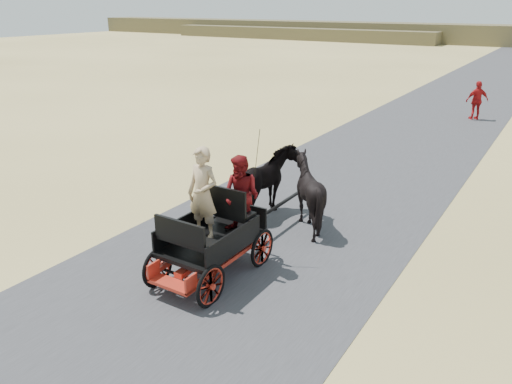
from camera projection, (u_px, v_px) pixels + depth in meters
The scene contains 9 objects.
ground at pixel (266, 241), 11.13m from camera, with size 140.00×140.00×0.00m, color tan.
road at pixel (266, 240), 11.13m from camera, with size 6.00×140.00×0.01m, color #38383A.
ridge_near at pixel (297, 34), 71.65m from camera, with size 40.00×4.00×1.60m, color brown.
carriage at pixel (212, 257), 9.64m from camera, with size 1.30×2.40×0.72m, color black, non-canonical shape.
horse_left at pixel (268, 184), 12.11m from camera, with size 0.91×2.01×1.70m, color black.
horse_right at pixel (308, 193), 11.56m from camera, with size 1.37×1.54×1.70m, color black.
driver_man at pixel (203, 194), 9.33m from camera, with size 0.66×0.43×1.80m, color tan.
passenger_woman at pixel (241, 196), 9.56m from camera, with size 0.77×0.60×1.58m, color #660C0F.
pedestrian at pixel (477, 100), 22.36m from camera, with size 1.01×0.42×1.73m, color #A51214.
Camera 1 is at (5.17, -8.58, 4.97)m, focal length 35.00 mm.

